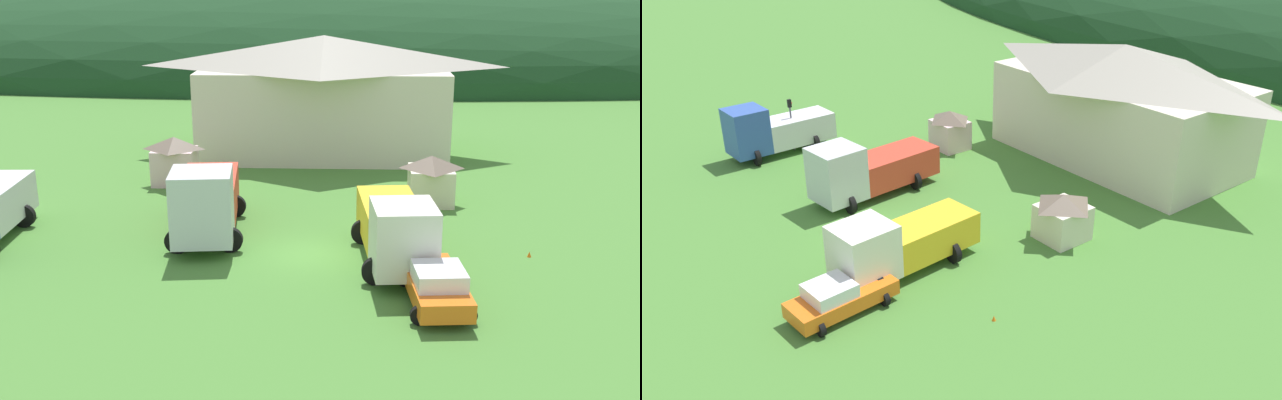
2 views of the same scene
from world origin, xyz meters
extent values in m
plane|color=#477F33|center=(0.00, 0.00, 0.00)|extent=(200.00, 200.00, 0.00)
ellipsoid|color=#193D1E|center=(0.00, 69.05, 0.00)|extent=(171.42, 60.00, 24.67)
cube|color=beige|center=(0.03, 18.79, 2.87)|extent=(15.79, 8.83, 5.73)
pyramid|color=gray|center=(0.03, 18.79, 6.73)|extent=(17.05, 9.54, 2.01)
cube|color=beige|center=(6.04, 7.58, 0.95)|extent=(2.27, 2.38, 1.90)
pyramid|color=#6B5B4C|center=(6.04, 7.58, 2.23)|extent=(2.45, 2.57, 0.67)
cube|color=beige|center=(-8.21, 10.73, 1.02)|extent=(2.37, 2.09, 2.03)
pyramid|color=#6B5B4C|center=(-8.21, 10.73, 2.39)|extent=(2.56, 2.25, 0.71)
cylinder|color=black|center=(-13.73, 2.96, 0.55)|extent=(1.10, 0.30, 1.10)
cube|color=silver|center=(-4.51, -0.02, 2.10)|extent=(2.84, 2.88, 3.11)
cube|color=black|center=(-4.50, -0.15, 2.79)|extent=(1.60, 2.23, 0.99)
cube|color=red|center=(-4.94, 3.97, 1.44)|extent=(3.14, 5.66, 1.78)
cylinder|color=black|center=(-3.38, 0.10, 0.55)|extent=(1.10, 0.30, 1.10)
cylinder|color=black|center=(-5.64, -0.14, 0.55)|extent=(1.10, 0.30, 1.10)
cylinder|color=black|center=(-3.90, 4.90, 0.55)|extent=(1.10, 0.30, 1.10)
cylinder|color=black|center=(-6.16, 4.66, 0.55)|extent=(1.10, 0.30, 1.10)
cube|color=silver|center=(3.87, -3.08, 1.89)|extent=(2.63, 2.86, 2.68)
cube|color=black|center=(3.88, -3.21, 2.48)|extent=(1.48, 2.23, 0.86)
cube|color=gold|center=(3.53, 0.70, 1.38)|extent=(2.84, 5.12, 1.66)
cylinder|color=black|center=(4.92, -2.98, 0.55)|extent=(1.10, 0.30, 1.10)
cylinder|color=black|center=(2.83, -3.17, 0.55)|extent=(1.10, 0.30, 1.10)
cylinder|color=black|center=(4.51, 1.53, 0.55)|extent=(1.10, 0.30, 1.10)
cylinder|color=black|center=(2.42, 1.34, 0.55)|extent=(1.10, 0.30, 1.10)
cube|color=orange|center=(4.95, -4.85, 0.69)|extent=(2.31, 4.98, 0.70)
cube|color=silver|center=(5.00, -5.43, 1.35)|extent=(1.92, 2.08, 0.62)
cylinder|color=black|center=(5.92, -6.42, 0.34)|extent=(0.68, 0.24, 0.68)
cylinder|color=black|center=(4.25, -6.56, 0.34)|extent=(0.68, 0.24, 0.68)
cylinder|color=black|center=(5.64, -3.14, 0.34)|extent=(0.68, 0.24, 0.68)
cylinder|color=black|center=(3.97, -3.28, 0.34)|extent=(0.68, 0.24, 0.68)
cone|color=orange|center=(9.51, 0.00, 0.00)|extent=(0.36, 0.36, 0.48)
camera|label=1|loc=(1.75, -30.04, 11.77)|focal=41.75mm
camera|label=2|loc=(27.35, -15.38, 17.16)|focal=37.13mm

